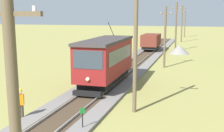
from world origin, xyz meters
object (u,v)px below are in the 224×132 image
at_px(red_tram, 105,60).
at_px(track_worker, 20,103).
at_px(freight_car, 151,41).
at_px(utility_pole_far, 176,26).
at_px(gravel_pile, 179,49).
at_px(utility_pole_near_tram, 135,44).
at_px(utility_pole_mid, 165,36).
at_px(utility_pole_distant, 182,23).
at_px(utility_pole_horizon, 185,22).
at_px(trackside_signal_marker, 82,118).

bearing_deg(red_tram, track_worker, -104.38).
bearing_deg(freight_car, red_tram, -89.99).
distance_m(utility_pole_far, gravel_pile, 4.67).
distance_m(utility_pole_near_tram, track_worker, 7.25).
distance_m(utility_pole_mid, utility_pole_distant, 30.77).
bearing_deg(utility_pole_horizon, utility_pole_mid, -90.00).
bearing_deg(utility_pole_near_tram, utility_pole_horizon, 90.00).
relative_size(utility_pole_near_tram, utility_pole_far, 1.06).
relative_size(utility_pole_near_tram, utility_pole_horizon, 1.13).
bearing_deg(utility_pole_near_tram, utility_pole_far, 90.00).
relative_size(red_tram, track_worker, 4.79).
bearing_deg(utility_pole_far, utility_pole_near_tram, -90.00).
bearing_deg(utility_pole_horizon, red_tram, -93.74).
height_order(utility_pole_mid, gravel_pile, utility_pole_mid).
relative_size(utility_pole_distant, utility_pole_horizon, 1.04).
bearing_deg(track_worker, red_tram, 143.45).
relative_size(utility_pole_far, trackside_signal_marker, 6.34).
xyz_separation_m(red_tram, utility_pole_mid, (3.52, 10.20, 1.18)).
height_order(utility_pole_near_tram, gravel_pile, utility_pole_near_tram).
bearing_deg(utility_pole_distant, utility_pole_mid, -90.00).
height_order(utility_pole_distant, gravel_pile, utility_pole_distant).
distance_m(freight_car, utility_pole_far, 4.60).
bearing_deg(trackside_signal_marker, utility_pole_horizon, 88.29).
bearing_deg(gravel_pile, utility_pole_near_tram, -91.70).
height_order(red_tram, freight_car, red_tram).
xyz_separation_m(utility_pole_distant, trackside_signal_marker, (-1.89, -50.22, -3.09)).
height_order(freight_car, track_worker, freight_car).
bearing_deg(red_tram, utility_pole_far, 82.13).
xyz_separation_m(red_tram, utility_pole_horizon, (3.52, 53.93, 1.42)).
bearing_deg(freight_car, utility_pole_far, 28.17).
bearing_deg(utility_pole_near_tram, freight_car, 96.91).
bearing_deg(track_worker, utility_pole_far, 148.27).
bearing_deg(utility_pole_distant, utility_pole_far, -90.00).
height_order(freight_car, utility_pole_horizon, utility_pole_horizon).
bearing_deg(utility_pole_mid, trackside_signal_marker, -95.54).
height_order(red_tram, track_worker, red_tram).
relative_size(utility_pole_mid, utility_pole_distant, 0.90).
bearing_deg(red_tram, utility_pole_mid, 70.94).
distance_m(utility_pole_mid, trackside_signal_marker, 19.73).
bearing_deg(utility_pole_far, gravel_pile, -76.04).
relative_size(utility_pole_mid, gravel_pile, 2.23).
bearing_deg(track_worker, utility_pole_horizon, 152.58).
relative_size(red_tram, utility_pole_near_tram, 1.08).
height_order(gravel_pile, track_worker, track_worker).
relative_size(freight_car, gravel_pile, 1.77).
relative_size(utility_pole_far, track_worker, 4.19).
height_order(utility_pole_near_tram, utility_pole_distant, utility_pole_near_tram).
bearing_deg(red_tram, utility_pole_distant, 85.08).
bearing_deg(utility_pole_mid, utility_pole_distant, 90.00).
xyz_separation_m(red_tram, freight_car, (-0.00, 23.60, -0.64)).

